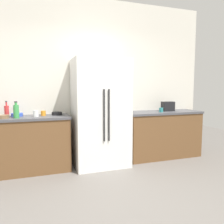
{
  "coord_description": "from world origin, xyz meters",
  "views": [
    {
      "loc": [
        -0.86,
        -2.27,
        1.37
      ],
      "look_at": [
        0.09,
        0.47,
        1.05
      ],
      "focal_mm": 36.26,
      "sensor_mm": 36.0,
      "label": 1
    }
  ],
  "objects_px": {
    "refrigerator": "(100,113)",
    "cup_a": "(43,113)",
    "cup_b": "(161,110)",
    "bottle_b": "(16,111)",
    "bowl_a": "(57,114)",
    "bowl_c": "(17,115)",
    "bowl_b": "(3,117)",
    "bottle_a": "(7,111)",
    "cup_c": "(36,113)",
    "toaster": "(168,106)"
  },
  "relations": [
    {
      "from": "bowl_b",
      "to": "bowl_c",
      "type": "bearing_deg",
      "value": 47.84
    },
    {
      "from": "cup_a",
      "to": "bowl_c",
      "type": "height_order",
      "value": "cup_a"
    },
    {
      "from": "refrigerator",
      "to": "toaster",
      "type": "distance_m",
      "value": 1.44
    },
    {
      "from": "refrigerator",
      "to": "bottle_a",
      "type": "height_order",
      "value": "refrigerator"
    },
    {
      "from": "bottle_a",
      "to": "cup_a",
      "type": "xyz_separation_m",
      "value": [
        0.56,
        -0.09,
        -0.05
      ]
    },
    {
      "from": "bottle_a",
      "to": "bottle_b",
      "type": "height_order",
      "value": "bottle_b"
    },
    {
      "from": "refrigerator",
      "to": "bottle_a",
      "type": "distance_m",
      "value": 1.53
    },
    {
      "from": "cup_b",
      "to": "cup_a",
      "type": "bearing_deg",
      "value": 175.92
    },
    {
      "from": "refrigerator",
      "to": "cup_a",
      "type": "bearing_deg",
      "value": 172.3
    },
    {
      "from": "refrigerator",
      "to": "bottle_a",
      "type": "relative_size",
      "value": 7.4
    },
    {
      "from": "cup_b",
      "to": "cup_c",
      "type": "relative_size",
      "value": 0.8
    },
    {
      "from": "bowl_b",
      "to": "bowl_c",
      "type": "xyz_separation_m",
      "value": [
        0.18,
        0.2,
        0.0
      ]
    },
    {
      "from": "refrigerator",
      "to": "bottle_b",
      "type": "relative_size",
      "value": 7.22
    },
    {
      "from": "refrigerator",
      "to": "cup_b",
      "type": "xyz_separation_m",
      "value": [
        1.2,
        -0.02,
        0.02
      ]
    },
    {
      "from": "cup_a",
      "to": "refrigerator",
      "type": "bearing_deg",
      "value": -7.7
    },
    {
      "from": "bottle_a",
      "to": "cup_c",
      "type": "xyz_separation_m",
      "value": [
        0.44,
        -0.19,
        -0.04
      ]
    },
    {
      "from": "cup_a",
      "to": "bowl_b",
      "type": "relative_size",
      "value": 0.47
    },
    {
      "from": "refrigerator",
      "to": "toaster",
      "type": "bearing_deg",
      "value": 4.36
    },
    {
      "from": "bottle_b",
      "to": "bowl_c",
      "type": "bearing_deg",
      "value": 91.51
    },
    {
      "from": "refrigerator",
      "to": "bottle_a",
      "type": "xyz_separation_m",
      "value": [
        -1.51,
        0.22,
        0.07
      ]
    },
    {
      "from": "cup_c",
      "to": "bowl_c",
      "type": "bearing_deg",
      "value": 152.69
    },
    {
      "from": "bottle_a",
      "to": "cup_b",
      "type": "bearing_deg",
      "value": -5.13
    },
    {
      "from": "bowl_c",
      "to": "cup_b",
      "type": "bearing_deg",
      "value": -4.49
    },
    {
      "from": "cup_c",
      "to": "bowl_b",
      "type": "distance_m",
      "value": 0.48
    },
    {
      "from": "refrigerator",
      "to": "toaster",
      "type": "relative_size",
      "value": 7.82
    },
    {
      "from": "refrigerator",
      "to": "cup_c",
      "type": "xyz_separation_m",
      "value": [
        -1.07,
        0.03,
        0.03
      ]
    },
    {
      "from": "toaster",
      "to": "bowl_a",
      "type": "relative_size",
      "value": 1.4
    },
    {
      "from": "bottle_b",
      "to": "cup_a",
      "type": "relative_size",
      "value": 3.12
    },
    {
      "from": "cup_a",
      "to": "bowl_b",
      "type": "height_order",
      "value": "cup_a"
    },
    {
      "from": "cup_c",
      "to": "refrigerator",
      "type": "bearing_deg",
      "value": -1.43
    },
    {
      "from": "refrigerator",
      "to": "bowl_b",
      "type": "xyz_separation_m",
      "value": [
        -1.54,
        -0.03,
        0.0
      ]
    },
    {
      "from": "refrigerator",
      "to": "bottle_b",
      "type": "distance_m",
      "value": 1.35
    },
    {
      "from": "cup_a",
      "to": "cup_b",
      "type": "relative_size",
      "value": 1.0
    },
    {
      "from": "toaster",
      "to": "bowl_b",
      "type": "height_order",
      "value": "toaster"
    },
    {
      "from": "cup_b",
      "to": "bowl_b",
      "type": "height_order",
      "value": "cup_b"
    },
    {
      "from": "cup_c",
      "to": "toaster",
      "type": "bearing_deg",
      "value": 1.89
    },
    {
      "from": "refrigerator",
      "to": "cup_a",
      "type": "relative_size",
      "value": 22.5
    },
    {
      "from": "bottle_a",
      "to": "cup_a",
      "type": "bearing_deg",
      "value": -9.1
    },
    {
      "from": "cup_a",
      "to": "bowl_c",
      "type": "xyz_separation_m",
      "value": [
        -0.41,
        0.05,
        -0.02
      ]
    },
    {
      "from": "refrigerator",
      "to": "bowl_b",
      "type": "distance_m",
      "value": 1.54
    },
    {
      "from": "toaster",
      "to": "bottle_b",
      "type": "bearing_deg",
      "value": -176.6
    },
    {
      "from": "toaster",
      "to": "bowl_c",
      "type": "relative_size",
      "value": 1.31
    },
    {
      "from": "cup_b",
      "to": "bowl_b",
      "type": "relative_size",
      "value": 0.47
    },
    {
      "from": "toaster",
      "to": "bottle_a",
      "type": "bearing_deg",
      "value": 177.87
    },
    {
      "from": "refrigerator",
      "to": "bowl_a",
      "type": "relative_size",
      "value": 10.96
    },
    {
      "from": "refrigerator",
      "to": "cup_a",
      "type": "height_order",
      "value": "refrigerator"
    },
    {
      "from": "refrigerator",
      "to": "bottle_b",
      "type": "xyz_separation_m",
      "value": [
        -1.35,
        -0.06,
        0.08
      ]
    },
    {
      "from": "bowl_c",
      "to": "bowl_b",
      "type": "bearing_deg",
      "value": -132.16
    },
    {
      "from": "bowl_a",
      "to": "bowl_b",
      "type": "distance_m",
      "value": 0.83
    },
    {
      "from": "bowl_a",
      "to": "bowl_c",
      "type": "distance_m",
      "value": 0.63
    }
  ]
}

